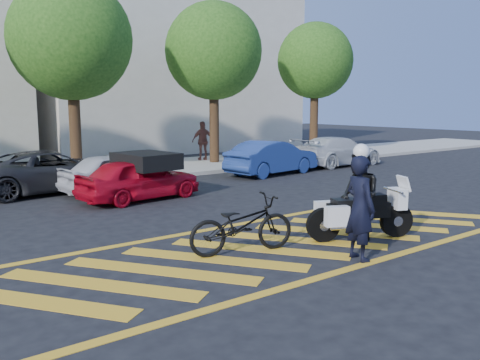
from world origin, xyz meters
TOP-DOWN VIEW (x-y plane):
  - ground at (0.00, 0.00)m, footprint 90.00×90.00m
  - sidewalk at (0.00, 12.00)m, footprint 60.00×5.00m
  - crosswalk at (-0.04, 0.00)m, footprint 12.33×4.00m
  - building_right at (9.00, 21.00)m, footprint 16.00×8.00m
  - tree_center at (0.13, 12.06)m, footprint 4.60×4.60m
  - tree_right at (6.63, 12.06)m, footprint 4.40×4.40m
  - tree_far_right at (13.13, 12.06)m, footprint 4.00×4.00m
  - officer_bike at (0.44, -1.63)m, footprint 0.59×0.78m
  - bicycle at (-1.03, 0.00)m, footprint 2.25×1.21m
  - police_motorcycle at (1.55, -0.71)m, footprint 2.27×1.31m
  - officer_moto at (1.53, -0.72)m, footprint 1.02×1.12m
  - red_convertible at (-0.17, 6.18)m, footprint 3.91×1.97m
  - parked_mid_left at (-1.86, 9.20)m, footprint 5.09×2.69m
  - parked_mid_right at (-0.10, 7.80)m, footprint 3.95×1.93m
  - parked_right at (6.57, 7.96)m, footprint 4.36×2.01m
  - parked_far_right at (10.92, 8.35)m, footprint 4.64×1.93m
  - pedestrian_right at (6.49, 12.94)m, footprint 1.17×0.72m

SIDE VIEW (x-z plane):
  - ground at x=0.00m, z-range 0.00..0.00m
  - crosswalk at x=-0.04m, z-range 0.00..0.01m
  - sidewalk at x=0.00m, z-range 0.00..0.15m
  - bicycle at x=-1.03m, z-range 0.00..1.12m
  - police_motorcycle at x=1.55m, z-range 0.05..1.11m
  - red_convertible at x=-0.17m, z-range 0.00..1.28m
  - parked_mid_right at x=-0.10m, z-range 0.00..1.30m
  - parked_far_right at x=10.92m, z-range 0.00..1.34m
  - parked_mid_left at x=-1.86m, z-range 0.00..1.37m
  - parked_right at x=6.57m, z-range 0.00..1.38m
  - officer_moto at x=1.53m, z-range 0.00..1.88m
  - officer_bike at x=0.44m, z-range 0.00..1.94m
  - pedestrian_right at x=6.49m, z-range 0.15..2.01m
  - tree_far_right at x=13.13m, z-range 1.39..8.49m
  - tree_right at x=6.63m, z-range 1.34..8.75m
  - tree_center at x=0.13m, z-range 1.31..8.88m
  - building_right at x=9.00m, z-range 0.00..11.00m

